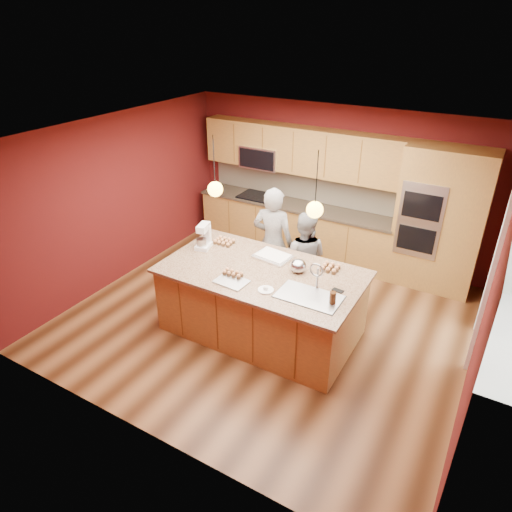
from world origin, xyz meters
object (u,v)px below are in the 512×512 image
Objects in this scene: island at (262,301)px; mixing_bowl at (298,266)px; stand_mixer at (204,238)px; person_left at (273,242)px; person_right at (303,258)px.

island is 0.74m from mixing_bowl.
stand_mixer is 1.50m from mixing_bowl.
island is at bearing -23.25° from stand_mixer.
island is 7.29× the size of stand_mixer.
person_left is 8.03× the size of mixing_bowl.
mixing_bowl is at bearing 96.70° from person_right.
person_left is 4.82× the size of stand_mixer.
person_left is at bearing 35.91° from stand_mixer.
person_right is (0.14, 1.00, 0.24)m from island.
person_left is 1.19× the size of person_right.
mixing_bowl is at bearing 127.06° from person_left.
person_right reaches higher than mixing_bowl.
mixing_bowl is (0.80, -0.79, 0.19)m from person_left.
person_right reaches higher than stand_mixer.
person_right is at bearing 109.26° from mixing_bowl.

